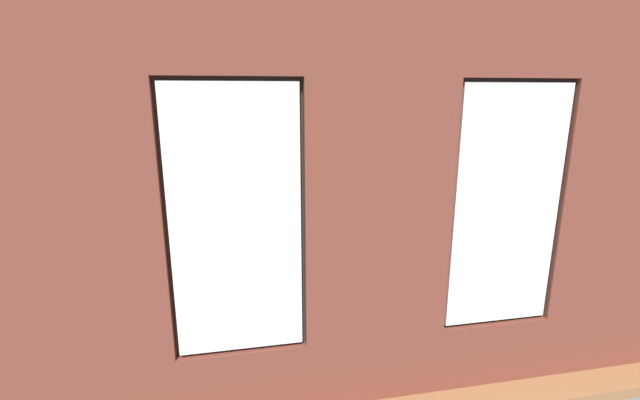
# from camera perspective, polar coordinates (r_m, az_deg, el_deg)

# --- Properties ---
(ground_plane) EXTENTS (6.89, 5.79, 0.10)m
(ground_plane) POSITION_cam_1_polar(r_m,az_deg,el_deg) (6.15, -0.44, -10.30)
(ground_plane) COLOR #99663D
(brick_wall_with_windows) EXTENTS (6.29, 0.30, 3.30)m
(brick_wall_with_windows) POSITION_cam_1_polar(r_m,az_deg,el_deg) (3.27, 7.80, -1.07)
(brick_wall_with_windows) COLOR brown
(brick_wall_with_windows) RESTS_ON ground_plane
(white_wall_right) EXTENTS (0.10, 4.79, 3.30)m
(white_wall_right) POSITION_cam_1_polar(r_m,az_deg,el_deg) (5.74, -32.08, 3.54)
(white_wall_right) COLOR silver
(white_wall_right) RESTS_ON ground_plane
(couch_by_window) EXTENTS (2.05, 0.87, 0.80)m
(couch_by_window) POSITION_cam_1_polar(r_m,az_deg,el_deg) (4.23, -6.58, -16.70)
(couch_by_window) COLOR black
(couch_by_window) RESTS_ON ground_plane
(couch_left) EXTENTS (0.94, 2.12, 0.80)m
(couch_left) POSITION_cam_1_polar(r_m,az_deg,el_deg) (6.43, 22.62, -6.65)
(couch_left) COLOR black
(couch_left) RESTS_ON ground_plane
(coffee_table) EXTENTS (1.33, 0.86, 0.42)m
(coffee_table) POSITION_cam_1_polar(r_m,az_deg,el_deg) (5.71, -0.98, -7.66)
(coffee_table) COLOR olive
(coffee_table) RESTS_ON ground_plane
(cup_ceramic) EXTENTS (0.07, 0.07, 0.09)m
(cup_ceramic) POSITION_cam_1_polar(r_m,az_deg,el_deg) (5.50, -4.85, -7.53)
(cup_ceramic) COLOR #4C4C51
(cup_ceramic) RESTS_ON coffee_table
(candle_jar) EXTENTS (0.08, 0.08, 0.12)m
(candle_jar) POSITION_cam_1_polar(r_m,az_deg,el_deg) (5.74, -2.81, -6.34)
(candle_jar) COLOR #B7333D
(candle_jar) RESTS_ON coffee_table
(remote_gray) EXTENTS (0.18, 0.07, 0.02)m
(remote_gray) POSITION_cam_1_polar(r_m,az_deg,el_deg) (5.89, 2.26, -6.32)
(remote_gray) COLOR #59595B
(remote_gray) RESTS_ON coffee_table
(remote_silver) EXTENTS (0.07, 0.17, 0.02)m
(remote_silver) POSITION_cam_1_polar(r_m,az_deg,el_deg) (5.68, -0.98, -7.09)
(remote_silver) COLOR #B2B2B7
(remote_silver) RESTS_ON coffee_table
(media_console) EXTENTS (1.05, 0.42, 0.54)m
(media_console) POSITION_cam_1_polar(r_m,az_deg,el_deg) (6.65, -25.96, -6.87)
(media_console) COLOR black
(media_console) RESTS_ON ground_plane
(tv_flatscreen) EXTENTS (0.94, 0.20, 0.67)m
(tv_flatscreen) POSITION_cam_1_polar(r_m,az_deg,el_deg) (6.48, -26.53, -1.83)
(tv_flatscreen) COLOR black
(tv_flatscreen) RESTS_ON media_console
(papasan_chair) EXTENTS (1.19, 1.19, 0.73)m
(papasan_chair) POSITION_cam_1_polar(r_m,az_deg,el_deg) (7.52, -3.95, -1.59)
(papasan_chair) COLOR olive
(papasan_chair) RESTS_ON ground_plane
(potted_plant_foreground_right) EXTENTS (0.74, 0.74, 1.10)m
(potted_plant_foreground_right) POSITION_cam_1_polar(r_m,az_deg,el_deg) (7.70, -21.77, -0.32)
(potted_plant_foreground_right) COLOR #9E5638
(potted_plant_foreground_right) RESTS_ON ground_plane
(potted_plant_between_couches) EXTENTS (0.73, 0.84, 0.99)m
(potted_plant_between_couches) POSITION_cam_1_polar(r_m,az_deg,el_deg) (4.54, 12.72, -12.69)
(potted_plant_between_couches) COLOR brown
(potted_plant_between_couches) RESTS_ON ground_plane
(potted_plant_corner_near_left) EXTENTS (0.67, 0.67, 0.97)m
(potted_plant_corner_near_left) POSITION_cam_1_polar(r_m,az_deg,el_deg) (8.45, 14.60, 0.95)
(potted_plant_corner_near_left) COLOR #47423D
(potted_plant_corner_near_left) RESTS_ON ground_plane
(potted_plant_by_left_couch) EXTENTS (0.33, 0.33, 0.51)m
(potted_plant_by_left_couch) POSITION_cam_1_polar(r_m,az_deg,el_deg) (7.47, 13.75, -3.04)
(potted_plant_by_left_couch) COLOR gray
(potted_plant_by_left_couch) RESTS_ON ground_plane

